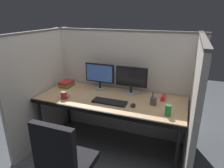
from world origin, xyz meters
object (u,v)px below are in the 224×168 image
(book_stack, at_px, (67,84))
(coffee_mug, at_px, (64,95))
(computer_mouse, at_px, (133,105))
(soda_can, at_px, (168,110))
(pen_cup, at_px, (153,101))
(monitor_left, at_px, (100,75))
(desk, at_px, (110,102))
(red_stapler, at_px, (163,97))
(keyboard_main, at_px, (109,102))
(monitor_right, at_px, (131,78))

(book_stack, bearing_deg, coffee_mug, -61.19)
(computer_mouse, bearing_deg, soda_can, -10.88)
(coffee_mug, distance_m, pen_cup, 1.13)
(computer_mouse, distance_m, book_stack, 1.16)
(monitor_left, bearing_deg, desk, -46.10)
(red_stapler, bearing_deg, monitor_left, 176.33)
(computer_mouse, distance_m, pen_cup, 0.26)
(coffee_mug, bearing_deg, keyboard_main, 8.79)
(book_stack, xyz_separation_m, coffee_mug, (0.22, -0.40, 0.01))
(coffee_mug, height_order, pen_cup, pen_cup)
(monitor_right, bearing_deg, monitor_left, 178.78)
(coffee_mug, xyz_separation_m, soda_can, (1.30, 0.01, 0.01))
(monitor_right, distance_m, keyboard_main, 0.47)
(book_stack, distance_m, pen_cup, 1.34)
(coffee_mug, height_order, soda_can, soda_can)
(coffee_mug, distance_m, red_stapler, 1.28)
(desk, xyz_separation_m, pen_cup, (0.55, 0.02, 0.10))
(desk, height_order, monitor_left, monitor_left)
(coffee_mug, height_order, red_stapler, coffee_mug)
(desk, bearing_deg, soda_can, -14.88)
(keyboard_main, xyz_separation_m, book_stack, (-0.81, 0.31, 0.03))
(keyboard_main, bearing_deg, computer_mouse, 0.11)
(monitor_right, xyz_separation_m, computer_mouse, (0.14, -0.39, -0.20))
(desk, distance_m, monitor_right, 0.43)
(monitor_left, relative_size, pen_cup, 2.55)
(pen_cup, bearing_deg, desk, -178.43)
(monitor_left, distance_m, computer_mouse, 0.75)
(monitor_right, distance_m, red_stapler, 0.48)
(monitor_right, bearing_deg, book_stack, -175.33)
(desk, height_order, keyboard_main, keyboard_main)
(monitor_right, bearing_deg, soda_can, -40.71)
(keyboard_main, relative_size, red_stapler, 2.87)
(monitor_right, xyz_separation_m, red_stapler, (0.44, -0.05, -0.19))
(desk, distance_m, coffee_mug, 0.60)
(monitor_left, relative_size, soda_can, 3.52)
(book_stack, xyz_separation_m, red_stapler, (1.42, 0.03, -0.01))
(monitor_right, height_order, soda_can, monitor_right)
(desk, xyz_separation_m, soda_can, (0.75, -0.20, 0.11))
(monitor_right, relative_size, red_stapler, 2.87)
(red_stapler, bearing_deg, keyboard_main, -150.51)
(desk, bearing_deg, coffee_mug, -159.22)
(monitor_right, distance_m, soda_can, 0.74)
(desk, bearing_deg, pen_cup, 1.57)
(keyboard_main, distance_m, pen_cup, 0.53)
(monitor_left, height_order, pen_cup, monitor_left)
(monitor_right, xyz_separation_m, keyboard_main, (-0.16, -0.39, -0.20))
(computer_mouse, xyz_separation_m, pen_cup, (0.22, 0.13, 0.03))
(monitor_left, relative_size, coffee_mug, 3.41)
(keyboard_main, xyz_separation_m, computer_mouse, (0.30, 0.00, 0.01))
(desk, distance_m, keyboard_main, 0.14)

